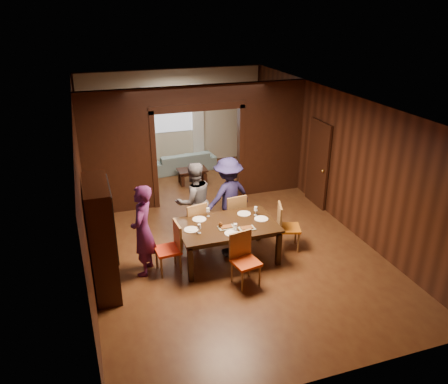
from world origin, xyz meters
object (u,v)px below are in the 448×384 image
object	(u,v)px
chair_left	(168,248)
chair_far_l	(193,223)
person_purple	(143,231)
hutch	(102,238)
person_grey	(194,201)
chair_near	(246,261)
sofa	(183,161)
chair_right	(289,227)
person_navy	(228,196)
coffee_table	(192,176)
dining_table	(227,242)
chair_far_r	(233,214)

from	to	relation	value
chair_left	chair_far_l	bearing A→B (deg)	136.07
person_purple	hutch	bearing A→B (deg)	-43.89
person_grey	chair_near	world-z (taller)	person_grey
sofa	chair_left	distance (m)	5.38
chair_right	hutch	size ratio (longest dim) A/B	0.48
person_navy	chair_right	distance (m)	1.47
person_purple	person_grey	bearing A→B (deg)	153.19
coffee_table	hutch	size ratio (longest dim) A/B	0.40
person_grey	coffee_table	world-z (taller)	person_grey
dining_table	hutch	size ratio (longest dim) A/B	0.94
chair_near	coffee_table	bearing A→B (deg)	75.66
person_purple	sofa	distance (m)	5.44
coffee_table	sofa	bearing A→B (deg)	91.23
person_purple	hutch	world-z (taller)	hutch
sofa	chair_far_r	world-z (taller)	chair_far_r
person_grey	chair_far_l	xyz separation A→B (m)	(-0.09, -0.25, -0.36)
coffee_table	person_purple	bearing A→B (deg)	-115.81
coffee_table	chair_far_r	distance (m)	3.14
chair_far_r	hutch	size ratio (longest dim) A/B	0.48
person_grey	coffee_table	bearing A→B (deg)	-113.71
person_grey	chair_right	xyz separation A→B (m)	(1.70, -1.02, -0.36)
chair_left	chair_right	distance (m)	2.50
sofa	chair_right	size ratio (longest dim) A/B	1.99
person_grey	hutch	size ratio (longest dim) A/B	0.85
coffee_table	hutch	bearing A→B (deg)	-121.79
person_purple	coffee_table	size ratio (longest dim) A/B	2.18
chair_far_r	person_grey	bearing A→B (deg)	-14.52
chair_left	chair_near	distance (m)	1.48
dining_table	person_navy	bearing A→B (deg)	70.27
hutch	chair_left	bearing A→B (deg)	9.14
person_purple	chair_right	world-z (taller)	person_purple
person_navy	hutch	size ratio (longest dim) A/B	0.85
person_purple	chair_left	world-z (taller)	person_purple
person_navy	chair_far_l	distance (m)	0.98
coffee_table	person_grey	bearing A→B (deg)	-103.49
person_navy	chair_near	xyz separation A→B (m)	(-0.34, -1.98, -0.36)
person_grey	dining_table	size ratio (longest dim) A/B	0.90
person_purple	person_navy	distance (m)	2.22
person_navy	chair_far_r	xyz separation A→B (m)	(0.05, -0.17, -0.36)
chair_left	person_purple	bearing A→B (deg)	-109.12
person_purple	person_grey	world-z (taller)	person_purple
sofa	chair_right	bearing A→B (deg)	95.63
chair_far_l	chair_near	world-z (taller)	same
sofa	chair_left	size ratio (longest dim) A/B	1.99
chair_far_l	coffee_table	bearing A→B (deg)	-115.56
chair_left	person_grey	bearing A→B (deg)	139.82
person_purple	chair_far_l	xyz separation A→B (m)	(1.12, 0.74, -0.39)
person_grey	chair_far_l	bearing A→B (deg)	59.66
chair_left	chair_far_r	xyz separation A→B (m)	(1.61, 0.97, 0.00)
dining_table	coffee_table	bearing A→B (deg)	85.20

